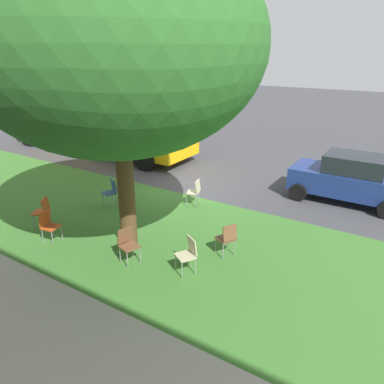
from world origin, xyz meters
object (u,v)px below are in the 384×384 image
object	(u,v)px
chair_1	(227,237)
chair_5	(43,210)
chair_3	(111,190)
street_tree	(116,45)
chair_2	(195,190)
parked_car	(350,178)
chair_6	(49,224)
school_bus	(97,117)
chair_4	(128,243)
chair_0	(188,252)

from	to	relation	value
chair_1	chair_5	xyz separation A→B (m)	(5.33, 1.42, 0.00)
chair_3	chair_5	distance (m)	2.31
street_tree	chair_2	xyz separation A→B (m)	(-0.09, -3.17, -4.47)
chair_3	parked_car	world-z (taller)	parked_car
chair_1	chair_6	bearing A→B (deg)	23.62
parked_car	school_bus	xyz separation A→B (m)	(12.02, -0.19, 0.92)
parked_car	street_tree	bearing A→B (deg)	55.35
parked_car	school_bus	size ratio (longest dim) A/B	0.36
chair_2	chair_1	bearing A→B (deg)	136.11
street_tree	school_bus	distance (m)	10.55
chair_4	school_bus	distance (m)	11.00
chair_0	school_bus	bearing A→B (deg)	-34.67
chair_3	chair_5	world-z (taller)	same
street_tree	chair_1	world-z (taller)	street_tree
chair_1	chair_6	xyz separation A→B (m)	(4.40, 1.92, 0.00)
school_bus	chair_5	bearing A→B (deg)	124.66
chair_3	parked_car	xyz separation A→B (m)	(-6.60, -4.59, 0.32)
chair_4	chair_2	bearing A→B (deg)	-82.81
chair_2	chair_3	world-z (taller)	same
chair_4	school_bus	bearing A→B (deg)	-40.87
chair_0	chair_4	world-z (taller)	same
chair_0	chair_5	size ratio (longest dim) A/B	1.00
street_tree	chair_3	xyz separation A→B (m)	(2.27, -1.68, -4.47)
chair_5	street_tree	bearing A→B (deg)	-168.90
chair_3	chair_6	bearing A→B (deg)	97.52
chair_2	parked_car	size ratio (longest dim) A/B	0.24
chair_6	parked_car	xyz separation A→B (m)	(-6.24, -7.33, 0.32)
chair_1	chair_4	distance (m)	2.47
chair_1	chair_3	world-z (taller)	same
street_tree	chair_0	world-z (taller)	street_tree
chair_2	chair_4	size ratio (longest dim) A/B	1.00
parked_car	chair_4	bearing A→B (deg)	61.67
chair_4	parked_car	size ratio (longest dim) A/B	0.24
chair_4	parked_car	bearing A→B (deg)	-118.33
chair_6	school_bus	size ratio (longest dim) A/B	0.08
chair_3	parked_car	distance (m)	8.04
street_tree	chair_4	bearing A→B (deg)	130.14
chair_3	chair_0	bearing A→B (deg)	155.58
chair_6	parked_car	world-z (taller)	parked_car
chair_0	chair_2	world-z (taller)	same
chair_0	street_tree	bearing A→B (deg)	-7.84
chair_3	chair_6	distance (m)	2.77
chair_0	chair_2	xyz separation A→B (m)	(1.98, -3.46, 0.00)
school_bus	chair_0	bearing A→B (deg)	145.33
chair_4	chair_5	size ratio (longest dim) A/B	1.00
street_tree	chair_3	size ratio (longest dim) A/B	8.51
chair_0	chair_1	xyz separation A→B (m)	(-0.42, -1.15, 0.00)
chair_1	chair_3	size ratio (longest dim) A/B	1.00
chair_1	parked_car	world-z (taller)	parked_car
chair_0	chair_5	world-z (taller)	same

